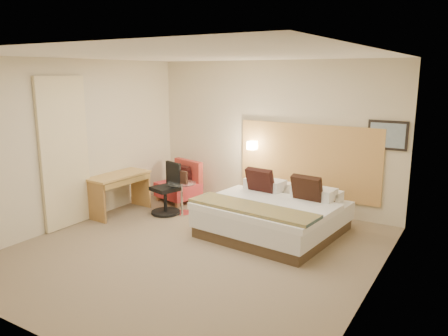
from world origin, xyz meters
The scene contains 19 objects.
floor centered at (0.00, 0.00, -0.01)m, with size 4.80×5.00×0.02m, color #786751.
ceiling centered at (0.00, 0.00, 2.71)m, with size 4.80×5.00×0.02m, color white.
wall_back centered at (0.00, 2.51, 1.35)m, with size 4.80×0.02×2.70m, color beige.
wall_front centered at (0.00, -2.51, 1.35)m, with size 4.80×0.02×2.70m, color beige.
wall_left centered at (-2.41, 0.00, 1.35)m, with size 0.02×5.00×2.70m, color beige.
wall_right centered at (2.41, 0.00, 1.35)m, with size 0.02×5.00×2.70m, color beige.
headboard_panel centered at (0.70, 2.47, 0.95)m, with size 2.60×0.04×1.30m, color #BB8848.
art_frame centered at (2.02, 2.48, 1.50)m, with size 0.62×0.03×0.47m, color black.
art_canvas centered at (2.02, 2.46, 1.50)m, with size 0.54×0.01×0.39m, color gray.
lamp_arm centered at (-0.35, 2.42, 1.15)m, with size 0.02×0.02×0.12m, color white.
lamp_shade centered at (-0.35, 2.36, 1.15)m, with size 0.15×0.15×0.15m, color #FFEDC6.
curtain centered at (-2.36, -0.25, 1.22)m, with size 0.06×0.90×2.42m, color beige.
bottle_a centered at (-1.25, 1.23, 0.67)m, with size 0.06×0.06×0.20m, color #7FAFC5.
menu_folder centered at (-1.09, 1.20, 0.68)m, with size 0.13×0.05×0.22m, color #331C15.
bed centered at (0.66, 1.20, 0.31)m, with size 2.10×2.06×0.95m.
lounge_chair centered at (-1.68, 1.88, 0.31)m, with size 0.88×0.81×0.78m.
side_table centered at (-1.15, 1.22, 0.32)m, with size 0.55×0.55×0.57m.
desk centered at (-2.11, 0.67, 0.56)m, with size 0.58×1.17×0.72m.
desk_chair centered at (-1.39, 1.11, 0.38)m, with size 0.64×0.64×0.91m.
Camera 1 is at (3.37, -4.78, 2.47)m, focal length 35.00 mm.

